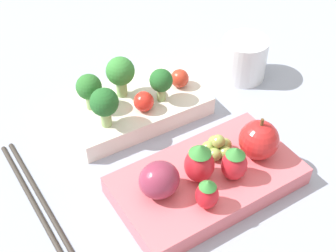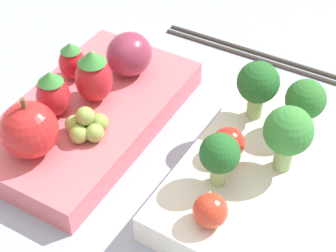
# 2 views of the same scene
# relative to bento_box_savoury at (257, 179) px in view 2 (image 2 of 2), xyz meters

# --- Properties ---
(ground_plane) EXTENTS (4.00, 4.00, 0.00)m
(ground_plane) POSITION_rel_bento_box_savoury_xyz_m (-0.00, -0.08, -0.01)
(ground_plane) COLOR #939EB2
(bento_box_savoury) EXTENTS (0.20, 0.12, 0.03)m
(bento_box_savoury) POSITION_rel_bento_box_savoury_xyz_m (0.00, 0.00, 0.00)
(bento_box_savoury) COLOR silver
(bento_box_savoury) RESTS_ON ground_plane
(bento_box_fruit) EXTENTS (0.22, 0.12, 0.02)m
(bento_box_fruit) POSITION_rel_bento_box_savoury_xyz_m (0.01, -0.17, -0.00)
(bento_box_fruit) COLOR #DB6670
(bento_box_fruit) RESTS_ON ground_plane
(broccoli_floret_0) EXTENTS (0.04, 0.04, 0.06)m
(broccoli_floret_0) POSITION_rel_bento_box_savoury_xyz_m (-0.01, 0.02, 0.05)
(broccoli_floret_0) COLOR #93B770
(broccoli_floret_0) RESTS_ON bento_box_savoury
(broccoli_floret_1) EXTENTS (0.04, 0.04, 0.06)m
(broccoli_floret_1) POSITION_rel_bento_box_savoury_xyz_m (-0.06, -0.03, 0.05)
(broccoli_floret_1) COLOR #93B770
(broccoli_floret_1) RESTS_ON bento_box_savoury
(broccoli_floret_2) EXTENTS (0.03, 0.03, 0.05)m
(broccoli_floret_2) POSITION_rel_bento_box_savoury_xyz_m (0.03, -0.02, 0.04)
(broccoli_floret_2) COLOR #93B770
(broccoli_floret_2) RESTS_ON bento_box_savoury
(broccoli_floret_3) EXTENTS (0.03, 0.03, 0.05)m
(broccoli_floret_3) POSITION_rel_bento_box_savoury_xyz_m (-0.06, 0.01, 0.05)
(broccoli_floret_3) COLOR #93B770
(broccoli_floret_3) RESTS_ON bento_box_savoury
(cherry_tomato_0) EXTENTS (0.03, 0.03, 0.03)m
(cherry_tomato_0) POSITION_rel_bento_box_savoury_xyz_m (0.07, -0.01, 0.03)
(cherry_tomato_0) COLOR red
(cherry_tomato_0) RESTS_ON bento_box_savoury
(cherry_tomato_1) EXTENTS (0.03, 0.03, 0.03)m
(cherry_tomato_1) POSITION_rel_bento_box_savoury_xyz_m (-0.00, -0.03, 0.03)
(cherry_tomato_1) COLOR red
(cherry_tomato_1) RESTS_ON bento_box_savoury
(apple) EXTENTS (0.05, 0.05, 0.06)m
(apple) POSITION_rel_bento_box_savoury_xyz_m (0.07, -0.17, 0.04)
(apple) COLOR red
(apple) RESTS_ON bento_box_fruit
(strawberry_0) EXTENTS (0.03, 0.03, 0.05)m
(strawberry_0) POSITION_rel_bento_box_savoury_xyz_m (0.03, -0.18, 0.03)
(strawberry_0) COLOR red
(strawberry_0) RESTS_ON bento_box_fruit
(strawberry_1) EXTENTS (0.03, 0.03, 0.04)m
(strawberry_1) POSITION_rel_bento_box_savoury_xyz_m (-0.02, -0.20, 0.03)
(strawberry_1) COLOR red
(strawberry_1) RESTS_ON bento_box_fruit
(strawberry_2) EXTENTS (0.03, 0.03, 0.05)m
(strawberry_2) POSITION_rel_bento_box_savoury_xyz_m (-0.01, -0.17, 0.04)
(strawberry_2) COLOR red
(strawberry_2) RESTS_ON bento_box_fruit
(plum) EXTENTS (0.05, 0.04, 0.04)m
(plum) POSITION_rel_bento_box_savoury_xyz_m (-0.06, -0.16, 0.03)
(plum) COLOR #892D47
(plum) RESTS_ON bento_box_fruit
(grape_cluster) EXTENTS (0.04, 0.04, 0.03)m
(grape_cluster) POSITION_rel_bento_box_savoury_xyz_m (0.03, -0.14, 0.02)
(grape_cluster) COLOR #8EA84C
(grape_cluster) RESTS_ON bento_box_fruit
(chopsticks_pair) EXTENTS (0.02, 0.21, 0.01)m
(chopsticks_pair) POSITION_rel_bento_box_savoury_xyz_m (-0.17, -0.08, -0.01)
(chopsticks_pair) COLOR #332D28
(chopsticks_pair) RESTS_ON ground_plane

